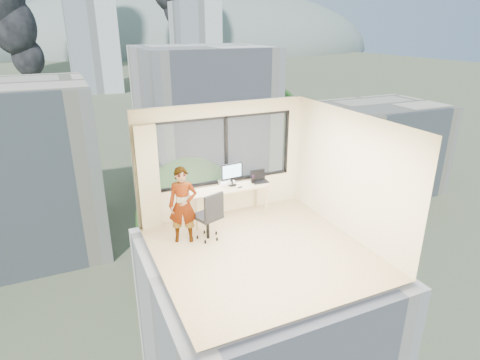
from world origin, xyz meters
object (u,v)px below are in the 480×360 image
desk (228,202)px  monitor (232,174)px  chair (207,215)px  laptop (260,177)px  game_console (227,182)px  handbag (256,175)px  person (183,205)px

desk → monitor: monitor is taller
chair → laptop: 1.76m
monitor → game_console: bearing=117.4°
chair → handbag: chair is taller
desk → chair: (-0.77, -0.74, 0.17)m
desk → game_console: bearing=76.3°
chair → monitor: size_ratio=2.04×
desk → game_console: 0.46m
monitor → desk: bearing=-155.6°
person → monitor: size_ratio=2.99×
laptop → handbag: 0.21m
laptop → game_console: bearing=166.1°
handbag → game_console: bearing=-175.7°
desk → handbag: (0.80, 0.19, 0.47)m
chair → handbag: (1.57, 0.93, 0.31)m
person → game_console: 1.52m
chair → game_console: 1.27m
desk → chair: 1.08m
chair → monitor: bearing=23.5°
monitor → handbag: monitor is taller
person → handbag: 2.20m
game_console → desk: bearing=-110.2°
game_console → laptop: 0.79m
chair → monitor: 1.30m
monitor → handbag: (0.67, 0.12, -0.17)m
desk → laptop: 0.94m
desk → handbag: size_ratio=7.03×
desk → chair: bearing=-136.0°
desk → person: person is taller
desk → person: bearing=-153.2°
person → handbag: person is taller
desk → monitor: size_ratio=3.39×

